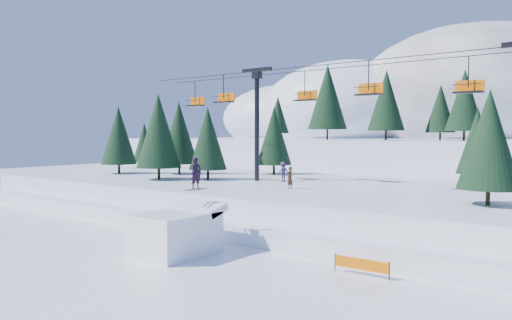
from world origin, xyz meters
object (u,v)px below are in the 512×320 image
Objects in this scene: jump_kicker at (177,231)px; banner_far at (368,253)px; banner_near at (361,264)px; chairlift at (358,102)px.

jump_kicker is 10.61m from banner_far.
banner_near is (10.17, 2.46, -0.76)m from jump_kicker.
banner_far is at bearing 27.09° from jump_kicker.
banner_near is 2.48m from banner_far.
jump_kicker reaches higher than banner_near.
chairlift reaches higher than jump_kicker.
banner_far is (-0.75, 2.36, 0.00)m from banner_near.
jump_kicker is at bearing -166.41° from banner_near.
jump_kicker is 10.49m from banner_near.
banner_near is 1.09× the size of banner_far.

